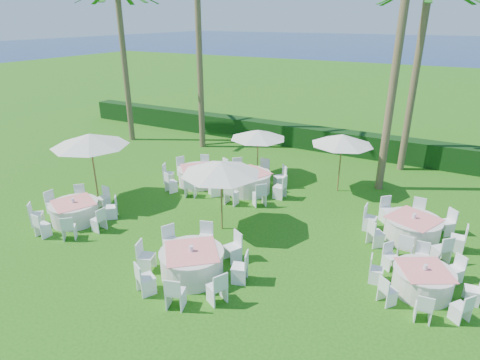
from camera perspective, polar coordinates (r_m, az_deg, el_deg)
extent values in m
plane|color=#1D5A0F|center=(12.75, -3.60, -10.62)|extent=(120.00, 120.00, 0.00)
cube|color=black|center=(22.70, 12.65, 5.53)|extent=(34.00, 1.00, 1.20)
plane|color=#081D53|center=(111.38, 26.67, 16.43)|extent=(260.00, 260.00, 0.00)
cylinder|color=silver|center=(15.70, -22.43, -4.27)|extent=(1.63, 1.63, 0.71)
cylinder|color=silver|center=(15.55, -22.62, -3.06)|extent=(1.70, 1.70, 0.03)
cube|color=#FF8280|center=(15.54, -22.64, -2.98)|extent=(1.77, 1.77, 0.01)
cylinder|color=silver|center=(15.50, -22.68, -2.69)|extent=(0.11, 0.11, 0.15)
cube|color=white|center=(15.48, -17.83, -3.69)|extent=(0.56, 0.56, 0.85)
cube|color=white|center=(16.34, -18.92, -2.43)|extent=(0.42, 0.42, 0.85)
cube|color=white|center=(16.81, -21.85, -2.15)|extent=(0.56, 0.56, 0.85)
cube|color=white|center=(16.66, -25.07, -2.91)|extent=(0.42, 0.42, 0.85)
cube|color=white|center=(15.96, -26.97, -4.34)|extent=(0.56, 0.56, 0.85)
cube|color=white|center=(15.07, -26.33, -5.75)|extent=(0.42, 0.42, 0.85)
cube|color=white|center=(14.54, -23.18, -6.21)|extent=(0.56, 0.56, 0.85)
cube|color=white|center=(14.72, -19.51, -5.30)|extent=(0.42, 0.42, 0.85)
cylinder|color=silver|center=(11.73, -6.84, -11.75)|extent=(1.77, 1.77, 0.77)
cylinder|color=silver|center=(11.51, -6.93, -10.13)|extent=(1.84, 1.84, 0.03)
cube|color=#FF8280|center=(11.50, -6.93, -10.02)|extent=(2.01, 2.01, 0.01)
cylinder|color=silver|center=(11.45, -6.95, -9.66)|extent=(0.12, 0.12, 0.16)
cube|color=white|center=(11.38, -0.06, -12.27)|extent=(0.54, 0.54, 0.92)
cube|color=white|center=(12.25, -1.04, -9.52)|extent=(0.58, 0.58, 0.92)
cube|color=white|center=(12.80, -4.98, -8.11)|extent=(0.54, 0.54, 0.92)
cube|color=white|center=(12.75, -9.75, -8.49)|extent=(0.58, 0.58, 0.92)
cube|color=white|center=(12.14, -13.19, -10.52)|extent=(0.54, 0.54, 0.92)
cube|color=white|center=(11.26, -13.27, -13.40)|extent=(0.58, 0.58, 0.92)
cube|color=white|center=(10.63, -9.17, -15.44)|extent=(0.54, 0.54, 0.92)
cube|color=white|center=(10.69, -3.32, -14.92)|extent=(0.58, 0.58, 0.92)
cylinder|color=silver|center=(12.10, 24.52, -12.98)|extent=(1.52, 1.52, 0.66)
cylinder|color=silver|center=(11.92, 24.78, -11.63)|extent=(1.59, 1.59, 0.03)
cube|color=#FF8280|center=(11.91, 24.80, -11.53)|extent=(1.67, 1.67, 0.01)
cylinder|color=silver|center=(11.87, 24.86, -11.19)|extent=(0.11, 0.11, 0.14)
cube|color=white|center=(12.25, 30.22, -13.34)|extent=(0.41, 0.41, 0.79)
cube|color=white|center=(12.89, 28.26, -11.10)|extent=(0.52, 0.52, 0.79)
cube|color=white|center=(13.08, 24.47, -9.86)|extent=(0.41, 0.41, 0.79)
cube|color=white|center=(12.73, 20.69, -10.16)|extent=(0.52, 0.52, 0.79)
cube|color=white|center=(12.01, 18.83, -11.97)|extent=(0.41, 0.41, 0.79)
cube|color=white|center=(11.32, 20.30, -14.51)|extent=(0.52, 0.52, 0.79)
cube|color=white|center=(11.09, 24.69, -16.09)|extent=(0.41, 0.41, 0.79)
cube|color=white|center=(11.50, 28.95, -15.49)|extent=(0.52, 0.52, 0.79)
cylinder|color=silver|center=(17.77, -6.02, 0.50)|extent=(1.70, 1.70, 0.74)
cylinder|color=silver|center=(17.63, -6.07, 1.64)|extent=(1.77, 1.77, 0.03)
cube|color=#FF8280|center=(17.62, -6.07, 1.72)|extent=(1.94, 1.94, 0.01)
cylinder|color=silver|center=(17.59, -6.08, 1.98)|extent=(0.12, 0.12, 0.16)
cube|color=white|center=(17.49, -1.80, 0.52)|extent=(0.53, 0.53, 0.88)
cube|color=white|center=(18.42, -2.53, 1.64)|extent=(0.54, 0.54, 0.88)
cube|color=white|center=(18.95, -5.13, 2.18)|extent=(0.53, 0.53, 0.88)
cube|color=white|center=(18.82, -8.17, 1.89)|extent=(0.54, 0.54, 0.88)
cube|color=white|center=(18.08, -10.13, 0.91)|extent=(0.53, 0.53, 0.88)
cube|color=white|center=(17.14, -9.79, -0.28)|extent=(0.54, 0.54, 0.88)
cube|color=white|center=(16.55, -7.06, -0.95)|extent=(0.53, 0.53, 0.88)
cube|color=white|center=(16.70, -3.62, -0.60)|extent=(0.54, 0.54, 0.88)
cylinder|color=silver|center=(16.96, 1.17, -0.34)|extent=(1.85, 1.85, 0.80)
cylinder|color=silver|center=(16.81, 1.18, 0.96)|extent=(1.93, 1.93, 0.03)
cube|color=#FF8280|center=(16.80, 1.19, 1.04)|extent=(1.95, 1.95, 0.01)
cylinder|color=silver|center=(16.77, 1.19, 1.31)|extent=(0.13, 0.13, 0.17)
cube|color=white|center=(17.40, 5.72, 0.43)|extent=(0.64, 0.64, 0.96)
cube|color=white|center=(18.14, 3.28, 1.44)|extent=(0.45, 0.45, 0.96)
cube|color=white|center=(18.22, -0.20, 1.57)|extent=(0.64, 0.64, 0.96)
cube|color=white|center=(17.59, -3.01, 0.77)|extent=(0.45, 0.45, 0.96)
cube|color=white|center=(16.58, -3.59, -0.63)|extent=(0.64, 0.64, 0.96)
cube|color=white|center=(15.76, -1.24, -1.84)|extent=(0.45, 0.45, 0.96)
cube|color=white|center=(15.67, 2.78, -2.01)|extent=(0.64, 0.64, 0.96)
cube|color=white|center=(16.37, 5.67, -1.00)|extent=(0.45, 0.45, 0.96)
cylinder|color=silver|center=(14.52, 23.25, -6.47)|extent=(1.74, 1.74, 0.75)
cylinder|color=silver|center=(14.35, 23.48, -5.11)|extent=(1.81, 1.81, 0.03)
cube|color=#FF8280|center=(14.34, 23.50, -5.02)|extent=(1.85, 1.85, 0.01)
cylinder|color=silver|center=(14.30, 23.55, -4.72)|extent=(0.12, 0.12, 0.16)
cube|color=white|center=(15.33, 27.32, -5.35)|extent=(0.60, 0.60, 0.91)
cube|color=white|center=(15.71, 23.97, -4.09)|extent=(0.43, 0.43, 0.91)
cube|color=white|center=(15.43, 20.27, -3.98)|extent=(0.60, 0.60, 0.91)
cube|color=white|center=(14.63, 18.05, -5.15)|extent=(0.43, 0.43, 0.91)
cube|color=white|center=(13.73, 18.79, -7.13)|extent=(0.60, 0.60, 0.91)
cube|color=white|center=(13.29, 22.50, -8.72)|extent=(0.43, 0.43, 0.91)
cube|color=white|center=(13.61, 26.75, -8.71)|extent=(0.60, 0.60, 0.91)
cube|color=white|center=(14.48, 28.61, -7.23)|extent=(0.43, 0.43, 0.91)
cylinder|color=brown|center=(16.80, -20.04, 1.45)|extent=(0.06, 0.06, 2.67)
cone|color=silver|center=(16.44, -20.58, 5.37)|extent=(2.94, 2.94, 0.48)
sphere|color=brown|center=(16.39, -20.66, 5.93)|extent=(0.11, 0.11, 0.11)
cylinder|color=brown|center=(13.66, -2.65, -2.49)|extent=(0.06, 0.06, 2.41)
cone|color=silver|center=(13.24, -2.73, 1.77)|extent=(2.69, 2.69, 0.43)
sphere|color=brown|center=(13.19, -2.74, 2.38)|extent=(0.10, 0.10, 0.10)
cylinder|color=brown|center=(18.31, 2.53, 3.62)|extent=(0.05, 0.05, 2.15)
cone|color=silver|center=(18.02, 2.58, 6.54)|extent=(2.52, 2.52, 0.39)
sphere|color=brown|center=(17.99, 2.59, 6.95)|extent=(0.09, 0.09, 0.09)
cylinder|color=brown|center=(17.22, 14.02, 2.17)|extent=(0.06, 0.06, 2.39)
cone|color=silver|center=(16.90, 14.36, 5.60)|extent=(2.54, 2.54, 0.43)
sphere|color=brown|center=(16.86, 14.40, 6.09)|extent=(0.10, 0.10, 0.10)
cylinder|color=brown|center=(22.17, -5.89, 19.59)|extent=(0.32, 0.32, 11.86)
cylinder|color=brown|center=(17.09, 21.85, 18.72)|extent=(0.32, 0.32, 12.61)
cylinder|color=brown|center=(20.12, 23.52, 12.65)|extent=(0.32, 0.32, 8.36)
cylinder|color=brown|center=(24.48, -16.05, 15.21)|extent=(0.32, 0.32, 8.54)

